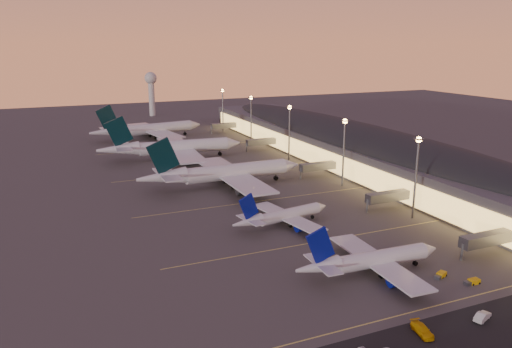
% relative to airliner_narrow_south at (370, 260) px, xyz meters
% --- Properties ---
extents(ground, '(700.00, 700.00, 0.00)m').
position_rel_airliner_narrow_south_xyz_m(ground, '(-0.00, 27.13, -3.55)').
color(ground, '#454340').
extents(airliner_narrow_south, '(38.40, 34.28, 13.73)m').
position_rel_airliner_narrow_south_xyz_m(airliner_narrow_south, '(0.00, 0.00, 0.00)').
color(airliner_narrow_south, silver).
rests_on(airliner_narrow_south, ground).
extents(airliner_narrow_north, '(34.01, 30.74, 12.17)m').
position_rel_airliner_narrow_south_xyz_m(airliner_narrow_north, '(-4.64, 37.23, -0.40)').
color(airliner_narrow_north, silver).
rests_on(airliner_narrow_north, ground).
extents(airliner_wide_near, '(64.85, 58.82, 20.81)m').
position_rel_airliner_narrow_south_xyz_m(airliner_wide_near, '(-6.48, 84.26, 1.81)').
color(airliner_wide_near, silver).
rests_on(airliner_wide_near, ground).
extents(airliner_wide_mid, '(67.68, 61.75, 21.66)m').
position_rel_airliner_narrow_south_xyz_m(airliner_wide_mid, '(-12.75, 137.77, 2.03)').
color(airliner_wide_mid, silver).
rests_on(airliner_wide_mid, ground).
extents(airliner_wide_far, '(65.70, 60.57, 21.07)m').
position_rel_airliner_narrow_south_xyz_m(airliner_wide_far, '(-12.29, 193.90, 1.87)').
color(airliner_wide_far, silver).
rests_on(airliner_wide_far, ground).
extents(terminal_building, '(56.35, 255.00, 17.46)m').
position_rel_airliner_narrow_south_xyz_m(terminal_building, '(61.84, 99.60, 5.23)').
color(terminal_building, '#4A4A4E').
rests_on(terminal_building, ground).
extents(light_masts, '(2.20, 217.20, 25.90)m').
position_rel_airliner_narrow_south_xyz_m(light_masts, '(36.00, 92.13, 14.01)').
color(light_masts, slate).
rests_on(light_masts, ground).
extents(radar_tower, '(9.00, 9.00, 32.50)m').
position_rel_airliner_narrow_south_xyz_m(radar_tower, '(10.00, 287.13, 18.32)').
color(radar_tower, silver).
rests_on(radar_tower, ground).
extents(service_lane, '(260.00, 16.00, 0.01)m').
position_rel_airliner_narrow_south_xyz_m(service_lane, '(-0.00, -28.87, -3.54)').
color(service_lane, black).
rests_on(service_lane, ground).
extents(lane_markings, '(90.00, 180.36, 0.00)m').
position_rel_airliner_narrow_south_xyz_m(lane_markings, '(-0.00, 67.13, -3.54)').
color(lane_markings, '#D8C659').
rests_on(lane_markings, ground).
extents(baggage_tug_a, '(3.85, 1.79, 1.13)m').
position_rel_airliner_narrow_south_xyz_m(baggage_tug_a, '(18.60, -13.50, -3.03)').
color(baggage_tug_a, '#E7AD08').
rests_on(baggage_tug_a, ground).
extents(baggage_tug_b, '(4.04, 2.76, 1.12)m').
position_rel_airliner_narrow_south_xyz_m(baggage_tug_b, '(14.39, -8.02, -3.04)').
color(baggage_tug_b, '#E7AD08').
rests_on(baggage_tug_b, ground).
extents(service_van_d, '(3.35, 6.16, 1.69)m').
position_rel_airliner_narrow_south_xyz_m(service_van_d, '(-5.94, -24.88, -2.70)').
color(service_van_d, '#E7AD08').
rests_on(service_van_d, ground).
extents(service_van_e, '(5.29, 3.41, 1.65)m').
position_rel_airliner_narrow_south_xyz_m(service_van_e, '(8.43, -25.75, -2.73)').
color(service_van_e, silver).
rests_on(service_van_e, ground).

